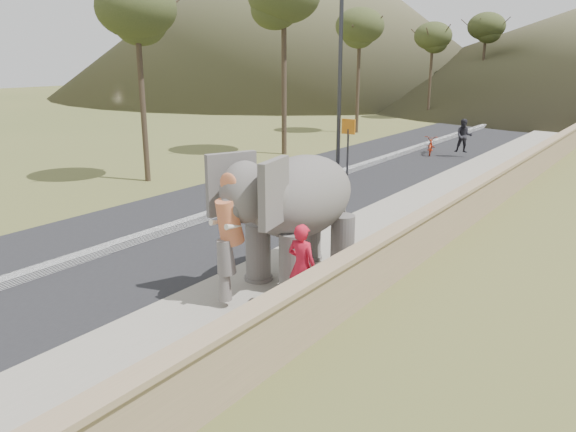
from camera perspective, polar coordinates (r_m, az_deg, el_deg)
The scene contains 10 objects.
ground at distance 11.27m, azimuth -3.88°, elevation -9.35°, with size 160.00×160.00×0.00m, color olive.
road at distance 21.77m, azimuth 2.46°, elevation 3.23°, with size 7.00×120.00×0.03m, color black.
median at distance 21.75m, azimuth 2.47°, elevation 3.47°, with size 0.35×120.00×0.22m, color black.
walkway at distance 19.59m, azimuth 14.85°, elevation 1.43°, with size 3.00×120.00×0.15m, color #9E9687.
parapet at distance 18.99m, azimuth 19.59°, elevation 2.06°, with size 0.30×120.00×1.10m, color tan.
lamppost at distance 22.73m, azimuth 6.05°, elevation 16.04°, with size 1.76×0.36×8.00m.
signboard at distance 22.79m, azimuth 6.13°, elevation 7.88°, with size 0.60×0.08×2.40m.
hill_left at distance 77.26m, azimuth -0.04°, elevation 20.57°, with size 60.00×60.00×22.00m, color brown.
elephant_and_man at distance 12.07m, azimuth 1.40°, elevation 0.20°, with size 2.42×4.04×2.79m.
motorcyclist at distance 29.14m, azimuth 15.55°, elevation 7.32°, with size 2.71×1.98×1.88m.
Camera 1 is at (6.48, -7.87, 4.82)m, focal length 35.00 mm.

